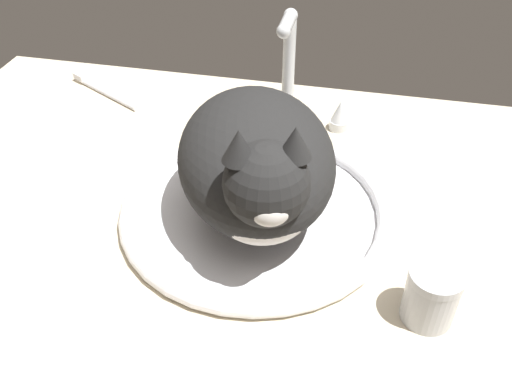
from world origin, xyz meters
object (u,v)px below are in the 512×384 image
object	(u,v)px
toothbrush	(103,91)
sink_basin	(256,209)
faucet	(287,84)
cat	(257,163)
metal_jar	(431,295)

from	to	relation	value
toothbrush	sink_basin	bearing A→B (deg)	-37.88
sink_basin	toothbrush	distance (cm)	44.16
faucet	cat	distance (cm)	25.56
sink_basin	metal_jar	bearing A→B (deg)	-29.92
faucet	metal_jar	bearing A→B (deg)	-58.55
faucet	cat	world-z (taller)	cat
cat	metal_jar	bearing A→B (deg)	-27.38
sink_basin	cat	bearing A→B (deg)	-71.77
metal_jar	faucet	bearing A→B (deg)	121.45
sink_basin	toothbrush	bearing A→B (deg)	142.12
metal_jar	toothbrush	world-z (taller)	metal_jar
faucet	sink_basin	bearing A→B (deg)	-90.00
sink_basin	cat	size ratio (longest dim) A/B	1.04
faucet	cat	bearing A→B (deg)	-88.84
metal_jar	sink_basin	bearing A→B (deg)	150.08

